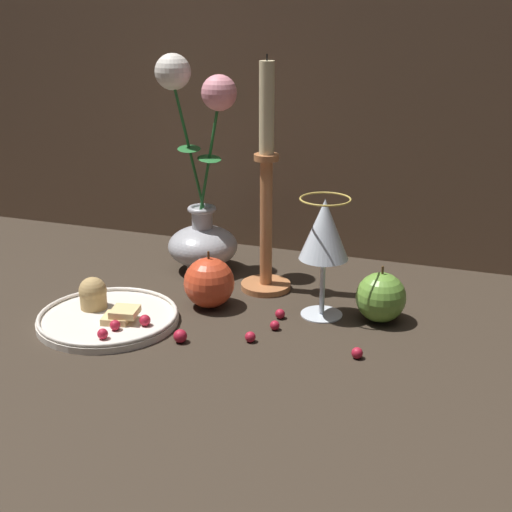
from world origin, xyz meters
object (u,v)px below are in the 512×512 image
(plate_with_pastries, at_px, (107,314))
(candlestick, at_px, (266,202))
(vase, at_px, (201,203))
(apple_near_glass, at_px, (209,283))
(wine_glass, at_px, (324,234))
(apple_beside_vase, at_px, (381,297))

(plate_with_pastries, xyz_separation_m, candlestick, (0.18, 0.20, 0.14))
(candlestick, bearing_deg, vase, 161.05)
(plate_with_pastries, height_order, apple_near_glass, apple_near_glass)
(wine_glass, height_order, apple_near_glass, wine_glass)
(apple_beside_vase, bearing_deg, apple_near_glass, -172.03)
(plate_with_pastries, relative_size, wine_glass, 1.14)
(vase, relative_size, wine_glass, 2.01)
(wine_glass, height_order, candlestick, candlestick)
(vase, distance_m, apple_beside_vase, 0.37)
(vase, height_order, apple_beside_vase, vase)
(candlestick, height_order, apple_beside_vase, candlestick)
(candlestick, distance_m, apple_near_glass, 0.16)
(plate_with_pastries, bearing_deg, apple_beside_vase, 20.20)
(vase, height_order, candlestick, candlestick)
(candlestick, distance_m, apple_beside_vase, 0.24)
(wine_glass, xyz_separation_m, apple_beside_vase, (0.09, 0.01, -0.09))
(vase, xyz_separation_m, candlestick, (0.14, -0.05, 0.03))
(apple_beside_vase, bearing_deg, candlestick, 163.12)
(apple_near_glass, bearing_deg, wine_glass, 8.63)
(vase, bearing_deg, apple_near_glass, -62.46)
(wine_glass, xyz_separation_m, apple_near_glass, (-0.18, -0.03, -0.09))
(wine_glass, bearing_deg, candlestick, 148.05)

